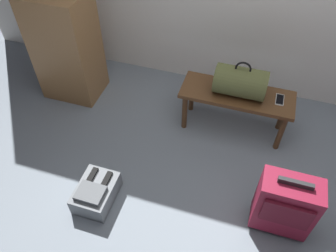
{
  "coord_description": "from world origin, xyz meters",
  "views": [
    {
      "loc": [
        0.13,
        -1.38,
        2.4
      ],
      "look_at": [
        -0.46,
        0.52,
        0.25
      ],
      "focal_mm": 35.63,
      "sensor_mm": 36.0,
      "label": 1
    }
  ],
  "objects_px": {
    "duffel_bag_olive": "(240,82)",
    "side_cabinet": "(66,46)",
    "bench": "(236,99)",
    "backpack_grey": "(96,193)",
    "suitcase_upright_burgundy": "(285,205)",
    "cell_phone": "(280,100)"
  },
  "relations": [
    {
      "from": "bench",
      "to": "cell_phone",
      "type": "bearing_deg",
      "value": 3.64
    },
    {
      "from": "side_cabinet",
      "to": "cell_phone",
      "type": "bearing_deg",
      "value": -0.74
    },
    {
      "from": "bench",
      "to": "suitcase_upright_burgundy",
      "type": "distance_m",
      "value": 1.05
    },
    {
      "from": "bench",
      "to": "side_cabinet",
      "type": "height_order",
      "value": "side_cabinet"
    },
    {
      "from": "duffel_bag_olive",
      "to": "backpack_grey",
      "type": "xyz_separation_m",
      "value": [
        -0.9,
        -1.12,
        -0.48
      ]
    },
    {
      "from": "bench",
      "to": "backpack_grey",
      "type": "xyz_separation_m",
      "value": [
        -0.89,
        -1.12,
        -0.28
      ]
    },
    {
      "from": "backpack_grey",
      "to": "bench",
      "type": "bearing_deg",
      "value": 51.3
    },
    {
      "from": "bench",
      "to": "suitcase_upright_burgundy",
      "type": "height_order",
      "value": "suitcase_upright_burgundy"
    },
    {
      "from": "cell_phone",
      "to": "suitcase_upright_burgundy",
      "type": "distance_m",
      "value": 0.96
    },
    {
      "from": "bench",
      "to": "duffel_bag_olive",
      "type": "distance_m",
      "value": 0.2
    },
    {
      "from": "bench",
      "to": "duffel_bag_olive",
      "type": "height_order",
      "value": "duffel_bag_olive"
    },
    {
      "from": "suitcase_upright_burgundy",
      "to": "side_cabinet",
      "type": "relative_size",
      "value": 0.54
    },
    {
      "from": "bench",
      "to": "cell_phone",
      "type": "height_order",
      "value": "cell_phone"
    },
    {
      "from": "duffel_bag_olive",
      "to": "suitcase_upright_burgundy",
      "type": "xyz_separation_m",
      "value": [
        0.5,
        -0.91,
        -0.26
      ]
    },
    {
      "from": "backpack_grey",
      "to": "suitcase_upright_burgundy",
      "type": "bearing_deg",
      "value": 8.27
    },
    {
      "from": "bench",
      "to": "backpack_grey",
      "type": "relative_size",
      "value": 2.63
    },
    {
      "from": "suitcase_upright_burgundy",
      "to": "side_cabinet",
      "type": "height_order",
      "value": "side_cabinet"
    },
    {
      "from": "bench",
      "to": "cell_phone",
      "type": "distance_m",
      "value": 0.37
    },
    {
      "from": "duffel_bag_olive",
      "to": "side_cabinet",
      "type": "bearing_deg",
      "value": 178.33
    },
    {
      "from": "backpack_grey",
      "to": "cell_phone",
      "type": "bearing_deg",
      "value": 42.21
    },
    {
      "from": "duffel_bag_olive",
      "to": "side_cabinet",
      "type": "relative_size",
      "value": 0.4
    },
    {
      "from": "bench",
      "to": "side_cabinet",
      "type": "distance_m",
      "value": 1.71
    }
  ]
}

